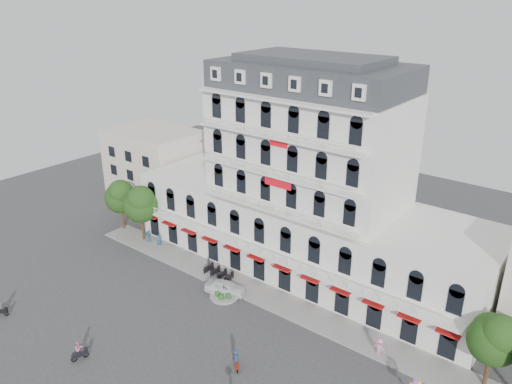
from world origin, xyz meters
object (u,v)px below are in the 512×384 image
object	(u,v)px
rider_west	(0,309)
rider_east	(236,360)
rider_southwest	(79,351)
parked_car	(225,288)

from	to	relation	value
rider_west	rider_east	world-z (taller)	rider_west
rider_southwest	rider_east	xyz separation A→B (m)	(12.29, 8.19, -0.07)
rider_east	parked_car	bearing A→B (deg)	-4.36
parked_car	rider_west	size ratio (longest dim) A/B	2.39
parked_car	rider_east	distance (m)	12.26
rider_west	rider_southwest	bearing A→B (deg)	-28.22
rider_southwest	parked_car	bearing A→B (deg)	5.14
parked_car	rider_southwest	world-z (taller)	rider_southwest
rider_west	rider_east	xyz separation A→B (m)	(24.90, 9.43, 0.09)
parked_car	rider_west	xyz separation A→B (m)	(-16.07, -17.94, 0.05)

